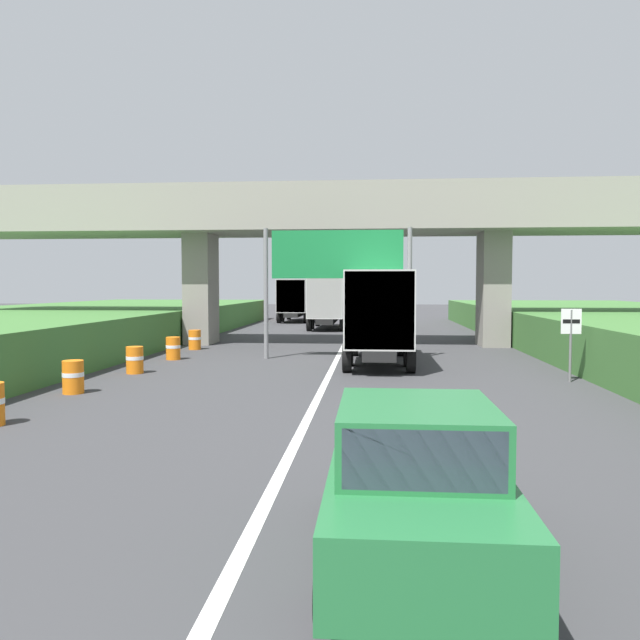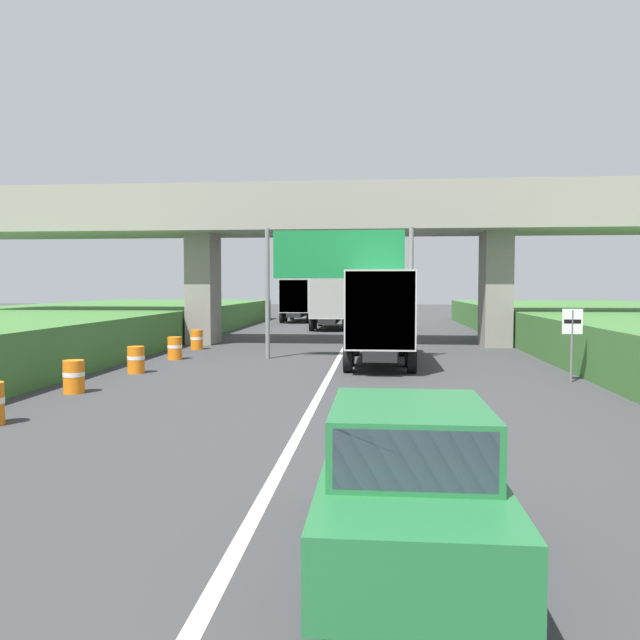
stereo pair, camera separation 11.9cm
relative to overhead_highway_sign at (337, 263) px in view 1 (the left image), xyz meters
The scene contains 13 objects.
lane_centre_stripe 3.84m from the overhead_highway_sign, 90.00° to the right, with size 0.20×90.42×0.01m, color white.
overpass_bridge 6.53m from the overhead_highway_sign, 90.00° to the left, with size 40.00×4.80×7.72m.
overhead_highway_sign is the anchor object (origin of this frame).
speed_limit_sign 9.41m from the overhead_highway_sign, 35.66° to the right, with size 0.60×0.08×2.23m.
truck_silver 17.84m from the overhead_highway_sign, 95.25° to the left, with size 2.44×7.30×3.44m.
truck_yellow 18.70m from the overhead_highway_sign, 85.46° to the left, with size 2.44×7.30×3.44m.
truck_red 26.70m from the overhead_highway_sign, 100.57° to the left, with size 2.44×7.30×3.44m.
truck_white 2.89m from the overhead_highway_sign, 41.38° to the right, with size 2.44×7.30×3.44m.
car_green 18.58m from the overhead_highway_sign, 84.14° to the right, with size 1.86×4.10×1.72m.
construction_barrel_2 11.34m from the overhead_highway_sign, 128.11° to the right, with size 0.57×0.57×0.90m.
construction_barrel_3 8.65m from the overhead_highway_sign, 144.66° to the right, with size 0.57×0.57×0.90m.
construction_barrel_4 7.32m from the overhead_highway_sign, behind, with size 0.57×0.57×0.90m.
construction_barrel_5 8.19m from the overhead_highway_sign, 154.38° to the left, with size 0.57×0.57×0.90m.
Camera 1 is at (1.42, 0.60, 2.92)m, focal length 35.01 mm.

